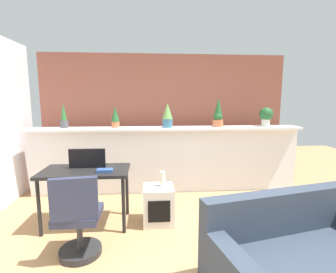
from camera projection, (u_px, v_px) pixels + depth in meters
name	position (u px, v px, depth m)	size (l,w,h in m)	color
ground_plane	(182.00, 263.00, 2.49)	(12.00, 12.00, 0.00)	tan
divider_wall	(167.00, 161.00, 4.38)	(4.68, 0.16, 1.13)	white
plant_shelf	(167.00, 128.00, 4.25)	(4.68, 0.39, 0.04)	white
brick_wall_behind	(165.00, 120.00, 4.87)	(4.68, 0.10, 2.50)	brown
potted_plant_0	(64.00, 117.00, 4.11)	(0.13, 0.13, 0.42)	#4C4C51
potted_plant_1	(115.00, 117.00, 4.18)	(0.14, 0.14, 0.36)	#C66B42
potted_plant_2	(167.00, 115.00, 4.19)	(0.18, 0.18, 0.41)	#386B84
potted_plant_3	(218.00, 115.00, 4.28)	(0.18, 0.18, 0.51)	#C66B42
potted_plant_4	(266.00, 116.00, 4.38)	(0.24, 0.24, 0.34)	silver
desk	(86.00, 176.00, 3.18)	(1.10, 0.60, 0.75)	black
tv_monitor	(87.00, 158.00, 3.23)	(0.47, 0.04, 0.25)	black
office_chair	(78.00, 223.00, 2.53)	(0.47, 0.47, 0.91)	#262628
side_cube_shelf	(159.00, 205.00, 3.28)	(0.40, 0.41, 0.50)	silver
vase_on_shelf	(162.00, 179.00, 3.26)	(0.08, 0.08, 0.20)	silver
book_on_desk	(105.00, 170.00, 3.06)	(0.20, 0.11, 0.04)	#2D4C8C
couch	(297.00, 259.00, 2.11)	(1.69, 1.07, 0.80)	#333D4C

